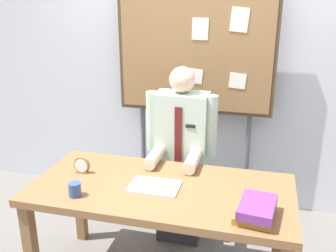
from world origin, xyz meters
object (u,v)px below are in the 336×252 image
at_px(open_notebook, 155,186).
at_px(coffee_mug, 75,189).
at_px(bulletin_board, 195,54).
at_px(desk, 161,199).
at_px(person, 181,163).
at_px(book_stack, 256,210).
at_px(desk_clock, 82,166).

xyz_separation_m(open_notebook, coffee_mug, (-0.44, -0.23, 0.04)).
distance_m(bulletin_board, open_notebook, 1.30).
bearing_deg(bulletin_board, coffee_mug, -109.52).
relative_size(desk, person, 1.17).
height_order(person, coffee_mug, person).
relative_size(book_stack, open_notebook, 0.93).
bearing_deg(person, book_stack, -53.14).
bearing_deg(desk, desk_clock, 174.60).
bearing_deg(open_notebook, desk, 28.28).
relative_size(bulletin_board, book_stack, 6.80).
relative_size(desk_clock, coffee_mug, 1.31).
bearing_deg(book_stack, bulletin_board, 114.64).
distance_m(bulletin_board, book_stack, 1.57).
bearing_deg(open_notebook, book_stack, -16.98).
bearing_deg(coffee_mug, desk_clock, 109.32).
height_order(book_stack, desk_clock, desk_clock).
distance_m(person, coffee_mug, 0.97).
bearing_deg(desk, book_stack, -19.68).
relative_size(book_stack, desk_clock, 2.57).
bearing_deg(desk_clock, book_stack, -12.86).
relative_size(desk, bulletin_board, 0.83).
xyz_separation_m(person, open_notebook, (-0.04, -0.60, 0.10)).
relative_size(desk, open_notebook, 5.25).
bearing_deg(book_stack, desk, 160.32).
xyz_separation_m(bulletin_board, desk_clock, (-0.58, -1.04, -0.64)).
height_order(person, bulletin_board, bulletin_board).
height_order(desk, person, person).
xyz_separation_m(desk, open_notebook, (-0.04, -0.02, 0.10)).
xyz_separation_m(desk_clock, coffee_mug, (0.11, -0.30, -0.01)).
bearing_deg(coffee_mug, bulletin_board, 70.48).
height_order(person, desk_clock, person).
bearing_deg(desk, coffee_mug, -152.45).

